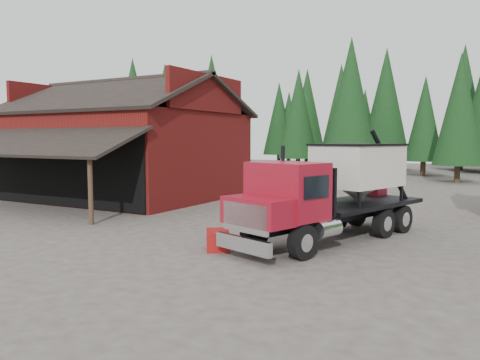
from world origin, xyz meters
The scene contains 8 objects.
ground centered at (0.00, 0.00, 0.00)m, with size 120.00×120.00×0.00m, color #493E39.
red_barn centered at (-11.00, 9.90, 2.69)m, with size 12.80×13.63×7.18m.
conifer_backdrop centered at (0.00, 42.00, 0.00)m, with size 76.00×16.00×16.00m, color black, non-canonical shape.
near_pine_a centered at (-22.00, 28.00, 6.39)m, with size 4.40×4.40×11.40m.
near_pine_b centered at (6.00, 30.00, 5.89)m, with size 3.96×3.96×10.40m.
near_pine_d centered at (-4.00, 34.00, 7.39)m, with size 5.28×5.28×13.40m.
feed_truck centered at (4.01, 4.02, 1.81)m, with size 4.80×8.84×3.86m.
equip_box centered at (1.24, 0.93, 0.30)m, with size 0.70×1.10×0.60m, color maroon.
Camera 1 is at (8.96, -11.51, 3.49)m, focal length 35.00 mm.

